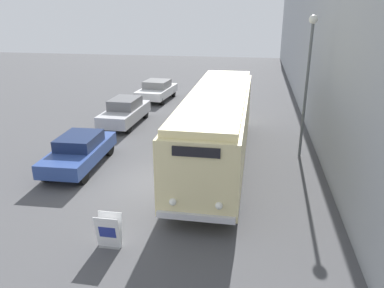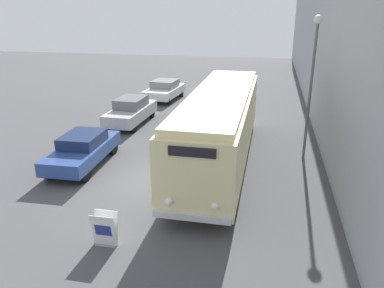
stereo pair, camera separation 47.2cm
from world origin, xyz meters
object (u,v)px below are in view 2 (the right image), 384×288
sign_board (105,230)px  streetlamp (313,69)px  vintage_bus (220,123)px  parked_car_mid (131,111)px  parked_car_far (165,90)px  parked_car_near (83,149)px

sign_board → streetlamp: (5.92, 8.01, 3.49)m
vintage_bus → streetlamp: bearing=21.3°
vintage_bus → parked_car_mid: 7.64m
vintage_bus → parked_car_far: size_ratio=2.71×
vintage_bus → parked_car_mid: bearing=140.4°
streetlamp → parked_car_mid: bearing=160.1°
sign_board → parked_car_mid: (-3.53, 11.42, 0.27)m
parked_car_near → parked_car_far: parked_car_far is taller
vintage_bus → parked_car_mid: size_ratio=2.57×
streetlamp → parked_car_near: (-9.24, -2.84, -3.25)m
parked_car_far → parked_car_near: bearing=-85.3°
streetlamp → parked_car_far: 13.76m
sign_board → vintage_bus: bearing=70.8°
streetlamp → parked_car_near: 10.20m
streetlamp → parked_car_mid: size_ratio=1.37×
streetlamp → parked_car_near: streetlamp is taller
vintage_bus → sign_board: 7.11m
streetlamp → parked_car_far: streetlamp is taller
sign_board → parked_car_far: bearing=100.6°
sign_board → parked_car_near: size_ratio=0.23×
vintage_bus → parked_car_far: 12.47m
parked_car_mid → parked_car_far: (0.22, 6.27, -0.03)m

